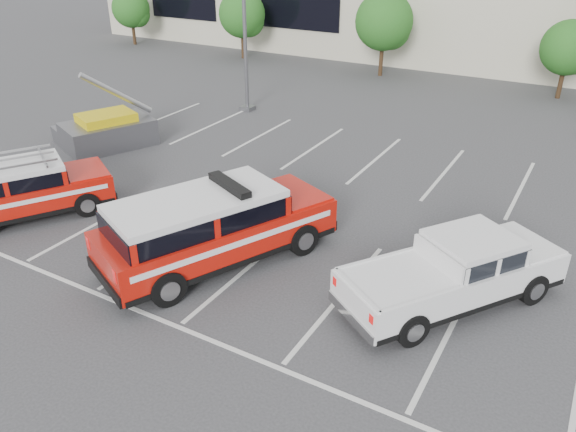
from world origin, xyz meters
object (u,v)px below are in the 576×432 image
at_px(tree_mid_left, 386,23).
at_px(utility_rig, 105,131).
at_px(tree_far_left, 132,10).
at_px(white_pickup, 453,278).
at_px(ladder_suv, 21,194).
at_px(tree_mid_right, 570,50).
at_px(fire_chief_suv, 214,232).
at_px(tree_left, 243,16).

bearing_deg(tree_mid_left, utility_rig, -107.22).
xyz_separation_m(tree_far_left, white_pickup, (29.99, -20.80, -1.83)).
bearing_deg(utility_rig, white_pickup, 9.46).
height_order(white_pickup, ladder_suv, ladder_suv).
xyz_separation_m(tree_mid_left, utility_rig, (-5.32, -17.15, -2.41)).
height_order(tree_mid_left, tree_mid_right, tree_mid_left).
bearing_deg(tree_mid_right, fire_chief_suv, -105.26).
relative_size(tree_mid_left, white_pickup, 0.86).
bearing_deg(tree_mid_right, tree_left, 180.00).
height_order(tree_mid_right, ladder_suv, tree_mid_right).
bearing_deg(tree_mid_left, ladder_suv, -96.89).
bearing_deg(tree_mid_left, tree_far_left, -180.00).
distance_m(tree_far_left, white_pickup, 36.54).
bearing_deg(tree_left, utility_rig, -74.73).
bearing_deg(white_pickup, tree_mid_right, 124.60).
height_order(tree_left, fire_chief_suv, tree_left).
distance_m(fire_chief_suv, ladder_suv, 6.79).
relative_size(tree_mid_right, utility_rig, 0.95).
height_order(tree_far_left, tree_left, tree_left).
xyz_separation_m(tree_far_left, tree_mid_right, (30.00, 0.00, 0.00)).
bearing_deg(tree_mid_left, tree_mid_right, -0.00).
bearing_deg(fire_chief_suv, tree_far_left, 161.60).
distance_m(tree_mid_right, ladder_suv, 26.38).
bearing_deg(fire_chief_suv, tree_mid_right, 99.09).
distance_m(fire_chief_suv, white_pickup, 6.19).
relative_size(tree_mid_left, ladder_suv, 0.91).
xyz_separation_m(tree_left, tree_mid_left, (10.00, 0.00, 0.27)).
distance_m(fire_chief_suv, utility_rig, 10.54).
xyz_separation_m(white_pickup, ladder_suv, (-12.77, -2.22, 0.11)).
height_order(tree_far_left, tree_mid_right, same).
distance_m(tree_mid_right, utility_rig, 23.07).
bearing_deg(fire_chief_suv, tree_mid_left, 124.48).
distance_m(tree_left, ladder_suv, 24.20).
distance_m(tree_far_left, tree_mid_left, 20.01).
distance_m(tree_left, fire_chief_suv, 26.24).
bearing_deg(utility_rig, tree_mid_left, 95.64).
xyz_separation_m(tree_left, fire_chief_suv, (13.96, -22.15, -1.87)).
distance_m(tree_mid_left, fire_chief_suv, 22.60).
bearing_deg(ladder_suv, white_pickup, 40.19).
xyz_separation_m(tree_far_left, fire_chief_suv, (23.96, -22.15, -1.60)).
bearing_deg(fire_chief_suv, utility_rig, 176.05).
xyz_separation_m(tree_far_left, ladder_suv, (17.22, -23.02, -1.71)).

